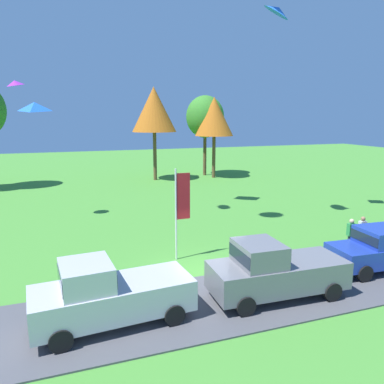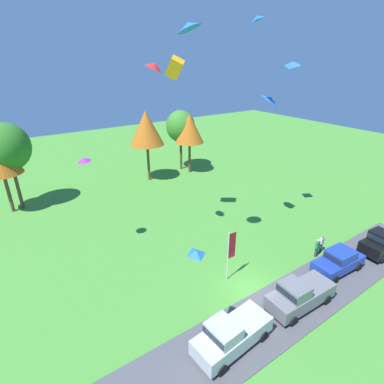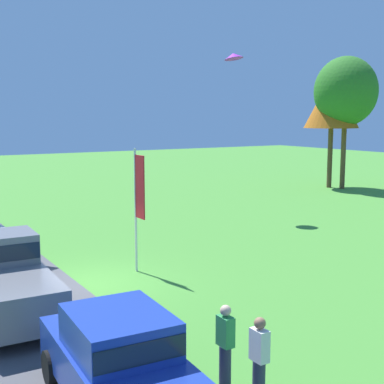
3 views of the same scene
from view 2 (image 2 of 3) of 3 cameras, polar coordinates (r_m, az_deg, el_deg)
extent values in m
plane|color=#478E33|center=(23.31, 11.22, -18.19)|extent=(120.00, 120.00, 0.00)
cube|color=#4C4C51|center=(22.20, 15.88, -21.29)|extent=(36.00, 4.40, 0.06)
cube|color=#B7B7BC|center=(19.31, 7.74, -25.39)|extent=(5.13, 2.27, 1.00)
cube|color=#B7B7BC|center=(18.24, 5.98, -24.84)|extent=(1.63, 1.87, 0.80)
cube|color=#19232D|center=(18.24, 5.98, -24.84)|extent=(1.66, 1.84, 0.44)
cylinder|color=black|center=(18.55, 5.69, -30.65)|extent=(0.70, 0.29, 0.68)
cylinder|color=black|center=(19.34, 1.53, -27.34)|extent=(0.70, 0.29, 0.68)
cylinder|color=black|center=(20.23, 13.39, -25.13)|extent=(0.70, 0.29, 0.68)
cylinder|color=black|center=(20.95, 9.27, -22.49)|extent=(0.70, 0.29, 0.68)
cube|color=slate|center=(22.56, 19.96, -18.05)|extent=(5.07, 2.08, 1.00)
cube|color=slate|center=(21.47, 18.91, -17.19)|extent=(1.56, 1.81, 0.80)
cube|color=#19232D|center=(21.47, 18.91, -17.19)|extent=(1.59, 1.78, 0.44)
cylinder|color=black|center=(21.49, 18.66, -22.23)|extent=(0.69, 0.26, 0.68)
cylinder|color=black|center=(22.25, 14.95, -19.71)|extent=(0.69, 0.26, 0.68)
cylinder|color=black|center=(23.66, 24.28, -18.20)|extent=(0.69, 0.26, 0.68)
cylinder|color=black|center=(24.36, 20.73, -16.12)|extent=(0.69, 0.26, 0.68)
cube|color=#1E389E|center=(26.78, 26.04, -12.04)|extent=(4.50, 2.05, 0.80)
cube|color=#1E389E|center=(26.45, 26.46, -10.63)|extent=(2.09, 1.75, 0.70)
cube|color=#19232D|center=(26.45, 26.46, -10.63)|extent=(2.13, 1.72, 0.38)
cylinder|color=black|center=(25.60, 25.51, -14.86)|extent=(0.69, 0.28, 0.68)
cylinder|color=black|center=(26.29, 22.44, -13.11)|extent=(0.69, 0.28, 0.68)
cylinder|color=black|center=(27.81, 29.12, -12.33)|extent=(0.69, 0.28, 0.68)
cylinder|color=black|center=(28.45, 26.21, -10.81)|extent=(0.69, 0.28, 0.68)
cube|color=black|center=(30.06, 32.52, -7.19)|extent=(1.61, 1.85, 0.80)
cube|color=#19232D|center=(30.06, 32.52, -7.19)|extent=(1.64, 1.82, 0.44)
cylinder|color=black|center=(29.71, 32.58, -10.76)|extent=(0.69, 0.28, 0.68)
cylinder|color=black|center=(30.33, 29.63, -9.32)|extent=(0.69, 0.28, 0.68)
cylinder|color=black|center=(33.06, 32.72, -7.30)|extent=(0.69, 0.28, 0.68)
cylinder|color=#2D334C|center=(28.05, 22.57, -10.51)|extent=(0.24, 0.24, 0.88)
cube|color=#2D8E47|center=(27.65, 22.81, -9.24)|extent=(0.36, 0.22, 0.60)
sphere|color=beige|center=(27.44, 22.96, -8.50)|extent=(0.22, 0.22, 0.22)
cylinder|color=#2D334C|center=(28.74, 23.27, -9.74)|extent=(0.24, 0.24, 0.88)
cube|color=white|center=(28.36, 23.52, -8.49)|extent=(0.36, 0.22, 0.60)
sphere|color=#9E7051|center=(28.15, 23.66, -7.77)|extent=(0.22, 0.22, 0.22)
cylinder|color=brown|center=(37.90, -31.54, -0.13)|extent=(0.36, 0.36, 4.46)
cylinder|color=brown|center=(38.12, -30.24, 0.80)|extent=(0.36, 0.36, 5.06)
ellipsoid|color=#2D7023|center=(36.81, -31.72, 7.35)|extent=(4.55, 4.55, 5.01)
cylinder|color=brown|center=(41.46, -8.30, 5.59)|extent=(0.36, 0.36, 4.98)
cone|color=#B25B19|center=(40.22, -8.71, 11.99)|extent=(4.49, 4.49, 4.49)
cylinder|color=brown|center=(45.36, -2.11, 7.21)|extent=(0.36, 0.36, 4.62)
ellipsoid|color=#387F28|center=(44.32, -2.19, 12.40)|extent=(4.16, 4.16, 4.58)
cylinder|color=brown|center=(44.02, -0.46, 6.62)|extent=(0.36, 0.36, 4.50)
cone|color=#B25B19|center=(42.93, -0.48, 12.06)|extent=(4.05, 4.05, 4.05)
cylinder|color=silver|center=(22.75, 6.85, -12.12)|extent=(0.08, 0.08, 4.26)
cube|color=red|center=(22.46, 7.64, -10.05)|extent=(0.64, 0.04, 2.13)
cube|color=orange|center=(26.12, -3.30, 22.54)|extent=(1.68, 1.97, 1.99)
cone|color=blue|center=(20.36, -0.64, 29.12)|extent=(2.15, 2.15, 0.90)
pyramid|color=blue|center=(23.73, 12.20, 29.68)|extent=(1.05, 1.06, 0.52)
pyramid|color=blue|center=(28.45, 18.55, 22.16)|extent=(1.32, 1.32, 0.67)
cone|color=purple|center=(24.36, -19.92, 5.82)|extent=(1.37, 1.35, 0.47)
cone|color=blue|center=(26.68, 14.66, 16.78)|extent=(2.20, 2.21, 1.10)
pyramid|color=blue|center=(14.93, 0.84, -11.50)|extent=(0.86, 0.93, 0.32)
cone|color=red|center=(22.77, -7.19, 22.73)|extent=(1.80, 1.77, 0.94)
camera|label=1|loc=(11.96, 51.84, -37.03)|focal=35.00mm
camera|label=3|loc=(31.04, 41.40, -1.34)|focal=50.00mm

